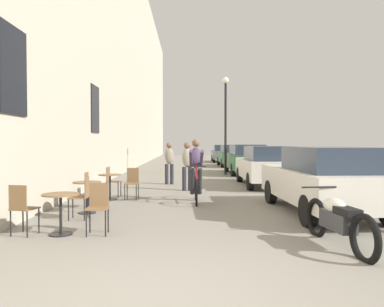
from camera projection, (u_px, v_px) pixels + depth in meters
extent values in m
plane|color=gray|center=(173.00, 296.00, 3.95)|extent=(88.00, 88.00, 0.00)
cube|color=#B7AD99|center=(111.00, 29.00, 17.70)|extent=(0.50, 68.00, 13.90)
cube|color=black|center=(14.00, 70.00, 7.23)|extent=(0.04, 1.10, 1.70)
cube|color=black|center=(95.00, 109.00, 13.63)|extent=(0.04, 1.10, 1.70)
cylinder|color=black|center=(61.00, 234.00, 6.60)|extent=(0.40, 0.40, 0.02)
cylinder|color=black|center=(61.00, 214.00, 6.59)|extent=(0.05, 0.05, 0.67)
cylinder|color=brown|center=(61.00, 194.00, 6.58)|extent=(0.64, 0.64, 0.02)
cylinder|color=black|center=(23.00, 220.00, 6.78)|extent=(0.02, 0.02, 0.45)
cylinder|color=black|center=(39.00, 221.00, 6.71)|extent=(0.02, 0.02, 0.45)
cylinder|color=black|center=(11.00, 223.00, 6.47)|extent=(0.02, 0.02, 0.45)
cylinder|color=black|center=(27.00, 224.00, 6.40)|extent=(0.02, 0.02, 0.45)
cube|color=brown|center=(25.00, 209.00, 6.58)|extent=(0.46, 0.46, 0.02)
cube|color=brown|center=(18.00, 198.00, 6.40)|extent=(0.34, 0.10, 0.42)
cylinder|color=black|center=(105.00, 224.00, 6.46)|extent=(0.02, 0.02, 0.45)
cylinder|color=black|center=(86.00, 224.00, 6.43)|extent=(0.02, 0.02, 0.45)
cylinder|color=black|center=(108.00, 220.00, 6.78)|extent=(0.02, 0.02, 0.45)
cylinder|color=black|center=(90.00, 220.00, 6.75)|extent=(0.02, 0.02, 0.45)
cube|color=brown|center=(97.00, 208.00, 6.60)|extent=(0.40, 0.40, 0.02)
cube|color=brown|center=(99.00, 195.00, 6.77)|extent=(0.34, 0.04, 0.42)
cylinder|color=black|center=(87.00, 213.00, 8.62)|extent=(0.40, 0.40, 0.02)
cylinder|color=black|center=(87.00, 198.00, 8.61)|extent=(0.05, 0.05, 0.67)
cylinder|color=brown|center=(87.00, 182.00, 8.60)|extent=(0.64, 0.64, 0.02)
cylinder|color=black|center=(68.00, 210.00, 7.76)|extent=(0.02, 0.02, 0.45)
cylinder|color=black|center=(73.00, 207.00, 8.08)|extent=(0.02, 0.02, 0.45)
cylinder|color=black|center=(84.00, 210.00, 7.77)|extent=(0.02, 0.02, 0.45)
cylinder|color=black|center=(88.00, 207.00, 8.10)|extent=(0.02, 0.02, 0.45)
cube|color=brown|center=(78.00, 197.00, 7.92)|extent=(0.39, 0.39, 0.02)
cube|color=brown|center=(87.00, 187.00, 7.92)|extent=(0.03, 0.34, 0.42)
cylinder|color=black|center=(102.00, 198.00, 9.43)|extent=(0.02, 0.02, 0.45)
cylinder|color=black|center=(99.00, 200.00, 9.11)|extent=(0.02, 0.02, 0.45)
cylinder|color=black|center=(89.00, 198.00, 9.42)|extent=(0.02, 0.02, 0.45)
cylinder|color=black|center=(86.00, 200.00, 9.10)|extent=(0.02, 0.02, 0.45)
cube|color=brown|center=(94.00, 190.00, 9.26)|extent=(0.39, 0.39, 0.02)
cube|color=brown|center=(87.00, 181.00, 9.25)|extent=(0.03, 0.34, 0.42)
cylinder|color=black|center=(110.00, 199.00, 10.64)|extent=(0.40, 0.40, 0.02)
cylinder|color=black|center=(110.00, 187.00, 10.63)|extent=(0.05, 0.05, 0.67)
cylinder|color=brown|center=(110.00, 175.00, 10.63)|extent=(0.64, 0.64, 0.02)
cylinder|color=black|center=(136.00, 193.00, 10.48)|extent=(0.02, 0.02, 0.45)
cylinder|color=black|center=(125.00, 193.00, 10.49)|extent=(0.02, 0.02, 0.45)
cylinder|color=black|center=(138.00, 191.00, 10.80)|extent=(0.02, 0.02, 0.45)
cylinder|color=black|center=(127.00, 191.00, 10.81)|extent=(0.02, 0.02, 0.45)
cube|color=brown|center=(132.00, 184.00, 10.64)|extent=(0.40, 0.40, 0.02)
cube|color=brown|center=(133.00, 175.00, 10.81)|extent=(0.34, 0.04, 0.42)
cylinder|color=black|center=(121.00, 189.00, 11.38)|extent=(0.02, 0.02, 0.45)
cylinder|color=black|center=(118.00, 190.00, 11.06)|extent=(0.02, 0.02, 0.45)
cylinder|color=black|center=(110.00, 189.00, 11.40)|extent=(0.02, 0.02, 0.45)
cylinder|color=black|center=(107.00, 190.00, 11.08)|extent=(0.02, 0.02, 0.45)
cube|color=brown|center=(114.00, 181.00, 11.23)|extent=(0.41, 0.41, 0.02)
cube|color=brown|center=(108.00, 174.00, 11.23)|extent=(0.04, 0.34, 0.42)
torus|color=black|center=(196.00, 193.00, 9.65)|extent=(0.05, 0.71, 0.71)
torus|color=black|center=(196.00, 188.00, 10.70)|extent=(0.05, 0.71, 0.71)
cylinder|color=maroon|center=(196.00, 178.00, 10.60)|extent=(0.04, 0.21, 0.58)
cylinder|color=maroon|center=(196.00, 167.00, 10.09)|extent=(0.04, 0.82, 0.14)
cylinder|color=maroon|center=(196.00, 180.00, 9.67)|extent=(0.04, 0.09, 0.67)
cylinder|color=maroon|center=(196.00, 189.00, 10.20)|extent=(0.04, 1.00, 0.12)
cylinder|color=black|center=(196.00, 167.00, 9.68)|extent=(0.52, 0.03, 0.03)
ellipsoid|color=black|center=(196.00, 167.00, 10.51)|extent=(0.12, 0.24, 0.06)
ellipsoid|color=#4C3D5B|center=(196.00, 157.00, 10.42)|extent=(0.34, 0.35, 0.59)
sphere|color=brown|center=(196.00, 143.00, 10.37)|extent=(0.22, 0.22, 0.22)
cylinder|color=#26262D|center=(200.00, 181.00, 10.36)|extent=(0.13, 0.40, 0.75)
cylinder|color=#26262D|center=(192.00, 181.00, 10.36)|extent=(0.13, 0.40, 0.75)
cylinder|color=#4C3D5B|center=(202.00, 158.00, 10.03)|extent=(0.10, 0.75, 0.48)
cylinder|color=#4C3D5B|center=(191.00, 158.00, 10.03)|extent=(0.11, 0.75, 0.48)
cylinder|color=#26262D|center=(184.00, 179.00, 12.70)|extent=(0.14, 0.14, 0.79)
cylinder|color=#26262D|center=(190.00, 179.00, 12.70)|extent=(0.14, 0.14, 0.79)
ellipsoid|color=#9E9384|center=(187.00, 158.00, 12.68)|extent=(0.35, 0.26, 0.63)
sphere|color=brown|center=(187.00, 145.00, 12.67)|extent=(0.22, 0.22, 0.22)
cylinder|color=#26262D|center=(172.00, 174.00, 14.68)|extent=(0.14, 0.14, 0.79)
cylinder|color=#26262D|center=(167.00, 174.00, 14.66)|extent=(0.14, 0.14, 0.79)
ellipsoid|color=gray|center=(169.00, 156.00, 14.65)|extent=(0.36, 0.26, 0.62)
sphere|color=brown|center=(169.00, 145.00, 14.64)|extent=(0.22, 0.22, 0.22)
cylinder|color=black|center=(226.00, 129.00, 18.95)|extent=(0.12, 0.12, 4.60)
sphere|color=silver|center=(226.00, 80.00, 18.88)|extent=(0.32, 0.32, 0.32)
cube|color=beige|center=(321.00, 184.00, 8.65)|extent=(1.90, 4.31, 0.69)
cube|color=#283342|center=(331.00, 159.00, 8.12)|extent=(1.56, 2.35, 0.51)
cylinder|color=black|center=(271.00, 192.00, 10.02)|extent=(0.22, 0.62, 0.61)
cylinder|color=black|center=(330.00, 191.00, 10.10)|extent=(0.22, 0.62, 0.61)
cylinder|color=black|center=(308.00, 211.00, 7.22)|extent=(0.22, 0.62, 0.61)
cube|color=beige|center=(265.00, 169.00, 14.14)|extent=(1.77, 4.20, 0.68)
cube|color=#283342|center=(268.00, 153.00, 13.62)|extent=(1.47, 2.27, 0.51)
cylinder|color=black|center=(240.00, 175.00, 15.53)|extent=(0.20, 0.61, 0.60)
cylinder|color=black|center=(278.00, 175.00, 15.53)|extent=(0.20, 0.61, 0.60)
cylinder|color=black|center=(250.00, 181.00, 12.77)|extent=(0.20, 0.61, 0.60)
cylinder|color=black|center=(297.00, 181.00, 12.77)|extent=(0.20, 0.61, 0.60)
cube|color=#23512D|center=(245.00, 161.00, 19.57)|extent=(1.82, 4.30, 0.70)
cube|color=#283342|center=(247.00, 150.00, 19.04)|extent=(1.51, 2.33, 0.52)
cylinder|color=black|center=(226.00, 166.00, 20.97)|extent=(0.21, 0.62, 0.62)
cylinder|color=black|center=(255.00, 166.00, 21.01)|extent=(0.21, 0.62, 0.62)
cylinder|color=black|center=(233.00, 170.00, 18.15)|extent=(0.21, 0.62, 0.62)
cylinder|color=black|center=(267.00, 170.00, 18.19)|extent=(0.21, 0.62, 0.62)
cube|color=#23512D|center=(232.00, 157.00, 25.85)|extent=(1.75, 4.17, 0.68)
cube|color=#283342|center=(233.00, 148.00, 25.34)|extent=(1.46, 2.26, 0.50)
cylinder|color=black|center=(219.00, 161.00, 27.22)|extent=(0.20, 0.60, 0.60)
cylinder|color=black|center=(240.00, 161.00, 27.25)|extent=(0.20, 0.60, 0.60)
cylinder|color=black|center=(222.00, 163.00, 24.48)|extent=(0.20, 0.60, 0.60)
cylinder|color=black|center=(247.00, 163.00, 24.51)|extent=(0.20, 0.60, 0.60)
cube|color=#595960|center=(222.00, 155.00, 31.61)|extent=(1.76, 4.09, 0.66)
cube|color=#283342|center=(223.00, 148.00, 31.11)|extent=(1.45, 2.22, 0.49)
cylinder|color=black|center=(212.00, 158.00, 32.96)|extent=(0.20, 0.59, 0.58)
cylinder|color=black|center=(230.00, 158.00, 32.95)|extent=(0.20, 0.59, 0.58)
cylinder|color=black|center=(214.00, 159.00, 30.29)|extent=(0.20, 0.59, 0.58)
cylinder|color=black|center=(233.00, 159.00, 30.28)|extent=(0.20, 0.59, 0.58)
torus|color=black|center=(316.00, 218.00, 6.56)|extent=(0.17, 0.70, 0.69)
torus|color=black|center=(365.00, 239.00, 5.13)|extent=(0.18, 0.71, 0.70)
cube|color=#333338|center=(338.00, 221.00, 5.84)|extent=(0.33, 0.78, 0.28)
ellipsoid|color=beige|center=(334.00, 206.00, 5.93)|extent=(0.34, 0.55, 0.24)
cube|color=black|center=(347.00, 211.00, 5.56)|extent=(0.29, 0.46, 0.10)
cylinder|color=black|center=(319.00, 187.00, 6.45)|extent=(0.62, 0.10, 0.03)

